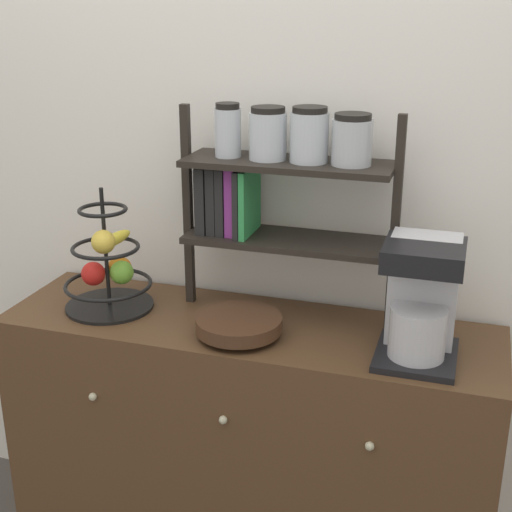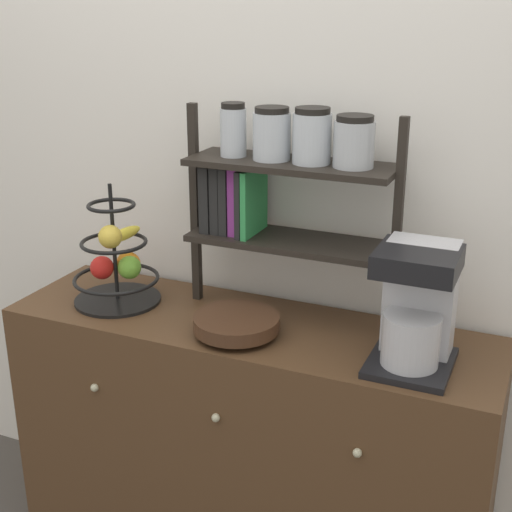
{
  "view_description": "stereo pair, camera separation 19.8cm",
  "coord_description": "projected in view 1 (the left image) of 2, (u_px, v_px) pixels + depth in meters",
  "views": [
    {
      "loc": [
        0.59,
        -1.57,
        1.75
      ],
      "look_at": [
        0.03,
        0.21,
        1.07
      ],
      "focal_mm": 50.0,
      "sensor_mm": 36.0,
      "label": 1
    },
    {
      "loc": [
        0.77,
        -1.5,
        1.75
      ],
      "look_at": [
        0.03,
        0.21,
        1.07
      ],
      "focal_mm": 50.0,
      "sensor_mm": 36.0,
      "label": 2
    }
  ],
  "objects": [
    {
      "name": "wall_back",
      "position": [
        273.0,
        157.0,
        2.14
      ],
      "size": [
        7.0,
        0.05,
        2.6
      ],
      "primitive_type": "cube",
      "color": "silver",
      "rests_on": "ground_plane"
    },
    {
      "name": "coffee_maker",
      "position": [
        421.0,
        299.0,
        1.83
      ],
      "size": [
        0.21,
        0.23,
        0.32
      ],
      "color": "black",
      "rests_on": "sideboard"
    },
    {
      "name": "sideboard",
      "position": [
        248.0,
        450.0,
        2.21
      ],
      "size": [
        1.45,
        0.44,
        0.86
      ],
      "color": "#4C331E",
      "rests_on": "ground_plane"
    },
    {
      "name": "wooden_bowl",
      "position": [
        239.0,
        325.0,
        1.98
      ],
      "size": [
        0.24,
        0.24,
        0.06
      ],
      "color": "#422819",
      "rests_on": "sideboard"
    },
    {
      "name": "fruit_stand",
      "position": [
        109.0,
        269.0,
        2.13
      ],
      "size": [
        0.27,
        0.27,
        0.37
      ],
      "color": "black",
      "rests_on": "sideboard"
    },
    {
      "name": "shelf_hutch",
      "position": [
        275.0,
        177.0,
        2.0
      ],
      "size": [
        0.64,
        0.2,
        0.61
      ],
      "color": "black",
      "rests_on": "sideboard"
    }
  ]
}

